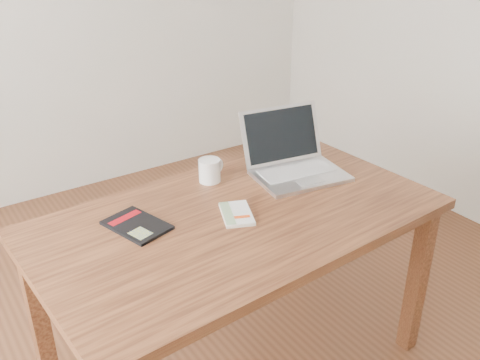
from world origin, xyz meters
TOP-DOWN VIEW (x-y plane):
  - room at (-0.07, 0.00)m, footprint 4.04×4.04m
  - desk at (0.09, -0.03)m, footprint 1.53×0.93m
  - white_guidebook at (0.08, -0.04)m, footprint 0.16×0.20m
  - black_guidebook at (-0.26, 0.09)m, footprint 0.21×0.26m
  - laptop at (0.49, 0.13)m, footprint 0.42×0.40m
  - coffee_mug at (0.15, 0.26)m, footprint 0.13×0.09m

SIDE VIEW (x-z plane):
  - desk at x=0.09m, z-range 0.29..1.04m
  - black_guidebook at x=-0.26m, z-range 0.75..0.76m
  - white_guidebook at x=0.08m, z-range 0.75..0.76m
  - coffee_mug at x=0.15m, z-range 0.75..0.85m
  - laptop at x=0.49m, z-range 0.68..0.93m
  - room at x=-0.07m, z-range 0.01..2.71m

